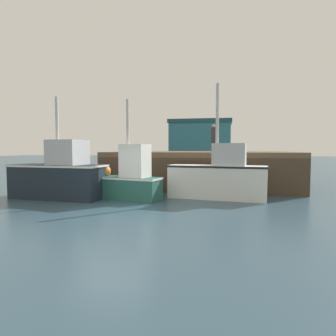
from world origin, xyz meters
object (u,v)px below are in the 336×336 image
at_px(fishing_boat_mid, 218,177).
at_px(rowboat, 239,194).
at_px(fishing_boat_near_left, 60,176).
at_px(dockworker, 213,138).
at_px(fishing_boat_near_right, 127,178).

xyz_separation_m(fishing_boat_mid, rowboat, (0.86, 0.16, -0.73)).
relative_size(fishing_boat_near_left, dockworker, 2.52).
bearing_deg(fishing_boat_near_right, fishing_boat_near_left, -174.77).
xyz_separation_m(fishing_boat_near_left, dockworker, (6.20, 7.60, 1.84)).
bearing_deg(fishing_boat_near_left, fishing_boat_near_right, 5.23).
distance_m(fishing_boat_near_left, fishing_boat_mid, 6.73).
bearing_deg(fishing_boat_near_right, fishing_boat_mid, 12.68).
distance_m(fishing_boat_near_left, rowboat, 7.65).
xyz_separation_m(fishing_boat_near_right, fishing_boat_mid, (3.73, 0.84, 0.02)).
relative_size(fishing_boat_mid, rowboat, 2.52).
bearing_deg(fishing_boat_near_left, fishing_boat_mid, 9.45).
height_order(fishing_boat_mid, rowboat, fishing_boat_mid).
height_order(fishing_boat_near_left, fishing_boat_near_right, fishing_boat_near_left).
height_order(fishing_boat_near_left, rowboat, fishing_boat_near_left).
bearing_deg(rowboat, dockworker, 101.62).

